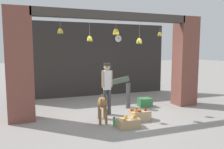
{
  "coord_description": "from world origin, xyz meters",
  "views": [
    {
      "loc": [
        -2.36,
        -6.2,
        1.98
      ],
      "look_at": [
        0.0,
        0.44,
        1.19
      ],
      "focal_mm": 35.0,
      "sensor_mm": 36.0,
      "label": 1
    }
  ],
  "objects_px": {
    "fruit_crate_apples": "(140,115)",
    "produce_box_green": "(145,102)",
    "dog": "(102,104)",
    "fruit_crate_oranges": "(129,123)",
    "water_bottle": "(114,122)",
    "shopkeeper": "(107,85)",
    "wall_clock": "(118,39)",
    "worker_stooping": "(121,86)"
  },
  "relations": [
    {
      "from": "shopkeeper",
      "to": "fruit_crate_oranges",
      "type": "relative_size",
      "value": 2.88
    },
    {
      "from": "worker_stooping",
      "to": "wall_clock",
      "type": "relative_size",
      "value": 3.52
    },
    {
      "from": "fruit_crate_oranges",
      "to": "wall_clock",
      "type": "relative_size",
      "value": 1.74
    },
    {
      "from": "dog",
      "to": "water_bottle",
      "type": "height_order",
      "value": "dog"
    },
    {
      "from": "worker_stooping",
      "to": "fruit_crate_oranges",
      "type": "relative_size",
      "value": 2.03
    },
    {
      "from": "dog",
      "to": "shopkeeper",
      "type": "xyz_separation_m",
      "value": [
        0.34,
        0.63,
        0.41
      ]
    },
    {
      "from": "wall_clock",
      "to": "water_bottle",
      "type": "bearing_deg",
      "value": -112.48
    },
    {
      "from": "shopkeeper",
      "to": "fruit_crate_oranges",
      "type": "distance_m",
      "value": 1.5
    },
    {
      "from": "dog",
      "to": "fruit_crate_oranges",
      "type": "xyz_separation_m",
      "value": [
        0.51,
        -0.63,
        -0.39
      ]
    },
    {
      "from": "fruit_crate_oranges",
      "to": "water_bottle",
      "type": "height_order",
      "value": "fruit_crate_oranges"
    },
    {
      "from": "fruit_crate_apples",
      "to": "wall_clock",
      "type": "bearing_deg",
      "value": 78.19
    },
    {
      "from": "dog",
      "to": "worker_stooping",
      "type": "distance_m",
      "value": 1.7
    },
    {
      "from": "wall_clock",
      "to": "dog",
      "type": "bearing_deg",
      "value": -117.4
    },
    {
      "from": "dog",
      "to": "water_bottle",
      "type": "bearing_deg",
      "value": 33.98
    },
    {
      "from": "worker_stooping",
      "to": "water_bottle",
      "type": "relative_size",
      "value": 4.33
    },
    {
      "from": "shopkeeper",
      "to": "water_bottle",
      "type": "bearing_deg",
      "value": 81.04
    },
    {
      "from": "dog",
      "to": "shopkeeper",
      "type": "bearing_deg",
      "value": 163.94
    },
    {
      "from": "shopkeeper",
      "to": "fruit_crate_apples",
      "type": "distance_m",
      "value": 1.33
    },
    {
      "from": "dog",
      "to": "fruit_crate_apples",
      "type": "height_order",
      "value": "dog"
    },
    {
      "from": "dog",
      "to": "produce_box_green",
      "type": "distance_m",
      "value": 2.2
    },
    {
      "from": "shopkeeper",
      "to": "worker_stooping",
      "type": "height_order",
      "value": "shopkeeper"
    },
    {
      "from": "produce_box_green",
      "to": "water_bottle",
      "type": "height_order",
      "value": "produce_box_green"
    },
    {
      "from": "dog",
      "to": "fruit_crate_apples",
      "type": "bearing_deg",
      "value": 91.52
    },
    {
      "from": "dog",
      "to": "wall_clock",
      "type": "height_order",
      "value": "wall_clock"
    },
    {
      "from": "water_bottle",
      "to": "wall_clock",
      "type": "bearing_deg",
      "value": 67.52
    },
    {
      "from": "worker_stooping",
      "to": "produce_box_green",
      "type": "xyz_separation_m",
      "value": [
        0.81,
        -0.22,
        -0.6
      ]
    },
    {
      "from": "fruit_crate_apples",
      "to": "produce_box_green",
      "type": "relative_size",
      "value": 1.27
    },
    {
      "from": "shopkeeper",
      "to": "wall_clock",
      "type": "height_order",
      "value": "wall_clock"
    },
    {
      "from": "fruit_crate_oranges",
      "to": "shopkeeper",
      "type": "bearing_deg",
      "value": 97.56
    },
    {
      "from": "wall_clock",
      "to": "shopkeeper",
      "type": "bearing_deg",
      "value": -117.15
    },
    {
      "from": "produce_box_green",
      "to": "fruit_crate_oranges",
      "type": "bearing_deg",
      "value": -128.95
    },
    {
      "from": "dog",
      "to": "worker_stooping",
      "type": "relative_size",
      "value": 0.86
    },
    {
      "from": "shopkeeper",
      "to": "wall_clock",
      "type": "relative_size",
      "value": 5.01
    },
    {
      "from": "worker_stooping",
      "to": "fruit_crate_apples",
      "type": "height_order",
      "value": "worker_stooping"
    },
    {
      "from": "worker_stooping",
      "to": "fruit_crate_apples",
      "type": "distance_m",
      "value": 1.61
    },
    {
      "from": "shopkeeper",
      "to": "produce_box_green",
      "type": "xyz_separation_m",
      "value": [
        1.55,
        0.45,
        -0.77
      ]
    },
    {
      "from": "fruit_crate_oranges",
      "to": "water_bottle",
      "type": "bearing_deg",
      "value": 151.78
    },
    {
      "from": "wall_clock",
      "to": "produce_box_green",
      "type": "bearing_deg",
      "value": -88.11
    },
    {
      "from": "fruit_crate_oranges",
      "to": "fruit_crate_apples",
      "type": "relative_size",
      "value": 0.99
    },
    {
      "from": "fruit_crate_apples",
      "to": "water_bottle",
      "type": "relative_size",
      "value": 2.16
    },
    {
      "from": "shopkeeper",
      "to": "fruit_crate_oranges",
      "type": "bearing_deg",
      "value": 97.16
    },
    {
      "from": "produce_box_green",
      "to": "dog",
      "type": "bearing_deg",
      "value": -150.21
    }
  ]
}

